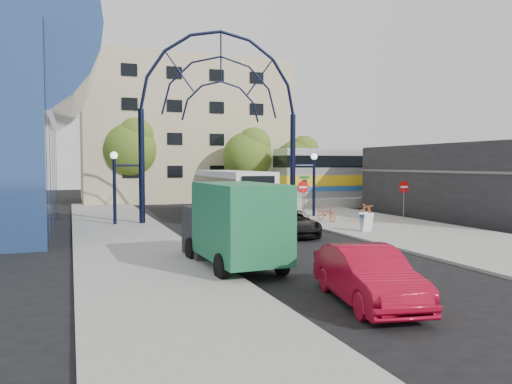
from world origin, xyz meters
name	(u,v)px	position (x,y,z in m)	size (l,w,h in m)	color
ground	(327,261)	(0.00, 0.00, 0.00)	(120.00, 120.00, 0.00)	black
sidewalk_east	(428,235)	(8.00, 4.00, 0.06)	(8.00, 56.00, 0.12)	gray
plaza_west	(133,245)	(-6.50, 6.00, 0.06)	(5.00, 50.00, 0.12)	gray
gateway_arch	(221,87)	(0.00, 14.00, 8.56)	(13.64, 0.44, 12.10)	black
stop_sign	(303,191)	(4.80, 12.00, 1.99)	(0.80, 0.07, 2.50)	slate
do_not_enter_sign	(404,191)	(11.00, 10.00, 1.98)	(0.76, 0.07, 2.48)	slate
street_name_sign	(304,188)	(5.20, 12.60, 2.13)	(0.70, 0.70, 2.80)	slate
sandwich_board	(366,220)	(5.60, 5.98, 0.74)	(0.55, 0.61, 0.99)	white
commercial_block_east	(466,182)	(16.00, 10.00, 2.50)	(6.00, 16.00, 5.00)	black
apartment_block	(183,132)	(2.00, 34.97, 7.00)	(20.00, 12.10, 14.00)	#C4AF88
train_platform	(403,199)	(20.00, 22.00, 0.40)	(32.00, 5.00, 0.80)	gray
train_car	(404,173)	(20.00, 22.00, 2.90)	(25.10, 3.05, 4.20)	#B7B7BC
tree_north_a	(249,154)	(6.12, 25.93, 4.61)	(4.48, 4.48, 7.00)	#382314
tree_north_b	(130,147)	(-3.88, 29.93, 5.27)	(5.12, 5.12, 8.00)	#382314
tree_north_c	(300,158)	(12.12, 27.93, 4.28)	(4.16, 4.16, 6.50)	#382314
city_bus	(231,194)	(1.09, 15.40, 1.69)	(3.16, 11.86, 3.23)	white
green_truck	(232,225)	(-3.67, 0.26, 1.51)	(2.53, 6.08, 3.02)	black
black_suv	(292,223)	(1.63, 6.69, 0.64)	(2.13, 4.63, 1.29)	black
red_sedan	(367,275)	(-1.76, -5.47, 0.75)	(1.60, 4.57, 1.51)	maroon
bike_near_a	(326,213)	(5.90, 10.89, 0.61)	(0.65, 1.86, 0.98)	#E55D2D
bike_near_b	(366,213)	(8.02, 9.73, 0.66)	(0.51, 1.81, 1.09)	orange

